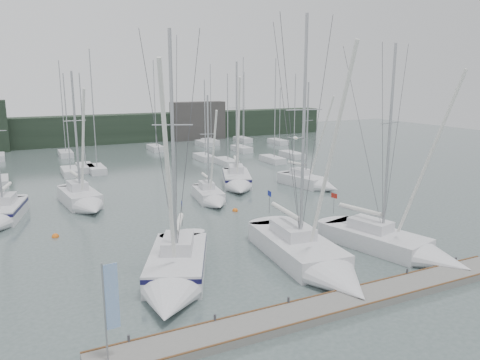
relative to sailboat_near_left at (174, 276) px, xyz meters
name	(u,v)px	position (x,y,z in m)	size (l,w,h in m)	color
ground	(281,273)	(6.31, -0.94, -0.65)	(160.00, 160.00, 0.00)	#485856
dock	(332,306)	(6.31, -5.94, -0.45)	(24.00, 2.00, 0.40)	#61615D
far_treeline	(98,130)	(6.31, 61.06, 1.85)	(90.00, 4.00, 5.00)	black
far_building_right	(198,121)	(24.31, 59.06, 2.85)	(10.00, 3.00, 7.00)	#3B3836
mast_forest	(140,155)	(8.96, 42.44, -0.16)	(55.69, 25.20, 14.76)	silver
sailboat_near_left	(174,276)	(0.00, 0.00, 0.00)	(7.00, 10.43, 15.04)	silver
sailboat_near_center	(316,262)	(8.33, -1.64, -0.06)	(4.54, 12.23, 16.27)	silver
sailboat_near_right	(404,248)	(14.92, -2.17, -0.10)	(5.34, 10.49, 14.54)	silver
sailboat_mid_a	(0,216)	(-8.74, 17.31, -0.04)	(4.32, 8.12, 12.21)	silver
sailboat_mid_b	(84,201)	(-2.08, 19.06, -0.03)	(3.62, 8.30, 12.84)	silver
sailboat_mid_c	(211,198)	(8.74, 15.54, -0.13)	(3.04, 6.87, 10.53)	silver
sailboat_mid_d	(238,182)	(13.64, 20.06, -0.01)	(5.81, 9.19, 13.92)	silver
sailboat_mid_e	(313,183)	(20.76, 16.54, -0.11)	(3.90, 7.63, 11.71)	silver
buoy_b	(235,211)	(9.61, 12.26, -0.65)	(0.51, 0.51, 0.51)	#DB6013
buoy_c	(55,237)	(-5.16, 11.90, -0.65)	(0.53, 0.53, 0.53)	#DB6013
dock_banner	(109,302)	(-4.54, -5.92, 2.18)	(0.63, 0.11, 4.11)	#999BA0
seagull	(295,138)	(7.35, -0.56, 7.36)	(0.91, 0.45, 0.18)	white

